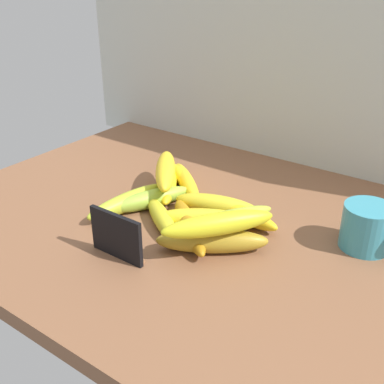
{
  "coord_description": "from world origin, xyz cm",
  "views": [
    {
      "loc": [
        44.58,
        -66.31,
        49.56
      ],
      "look_at": [
        -4.02,
        1.34,
        8.0
      ],
      "focal_mm": 44.31,
      "sensor_mm": 36.0,
      "label": 1
    }
  ],
  "objects_px": {
    "chalkboard_sign": "(117,237)",
    "banana_6": "(151,199)",
    "banana_1": "(240,213)",
    "banana_2": "(207,220)",
    "banana_5": "(180,176)",
    "banana_0": "(218,206)",
    "banana_7": "(129,201)",
    "banana_3": "(168,185)",
    "banana_9": "(189,226)",
    "banana_4": "(162,219)",
    "banana_13": "(220,221)",
    "banana_8": "(187,182)",
    "banana_10": "(212,241)",
    "coffee_mug": "(368,227)",
    "banana_12": "(166,170)",
    "banana_11": "(218,224)"
  },
  "relations": [
    {
      "from": "banana_2",
      "to": "banana_5",
      "type": "distance_m",
      "value": 0.22
    },
    {
      "from": "banana_0",
      "to": "banana_7",
      "type": "distance_m",
      "value": 0.18
    },
    {
      "from": "chalkboard_sign",
      "to": "coffee_mug",
      "type": "relative_size",
      "value": 1.06
    },
    {
      "from": "banana_1",
      "to": "chalkboard_sign",
      "type": "bearing_deg",
      "value": -115.55
    },
    {
      "from": "chalkboard_sign",
      "to": "banana_13",
      "type": "xyz_separation_m",
      "value": [
        0.13,
        0.12,
        0.02
      ]
    },
    {
      "from": "chalkboard_sign",
      "to": "banana_7",
      "type": "xyz_separation_m",
      "value": [
        -0.1,
        0.14,
        -0.02
      ]
    },
    {
      "from": "banana_11",
      "to": "banana_13",
      "type": "bearing_deg",
      "value": 111.43
    },
    {
      "from": "banana_9",
      "to": "banana_8",
      "type": "bearing_deg",
      "value": 127.53
    },
    {
      "from": "banana_4",
      "to": "banana_11",
      "type": "distance_m",
      "value": 0.15
    },
    {
      "from": "banana_4",
      "to": "banana_6",
      "type": "height_order",
      "value": "banana_6"
    },
    {
      "from": "coffee_mug",
      "to": "banana_1",
      "type": "xyz_separation_m",
      "value": [
        -0.23,
        -0.05,
        -0.02
      ]
    },
    {
      "from": "banana_1",
      "to": "banana_9",
      "type": "bearing_deg",
      "value": -118.73
    },
    {
      "from": "chalkboard_sign",
      "to": "banana_6",
      "type": "distance_m",
      "value": 0.19
    },
    {
      "from": "coffee_mug",
      "to": "banana_12",
      "type": "distance_m",
      "value": 0.42
    },
    {
      "from": "banana_8",
      "to": "banana_12",
      "type": "relative_size",
      "value": 1.05
    },
    {
      "from": "chalkboard_sign",
      "to": "banana_0",
      "type": "bearing_deg",
      "value": 75.19
    },
    {
      "from": "banana_4",
      "to": "banana_5",
      "type": "distance_m",
      "value": 0.2
    },
    {
      "from": "banana_0",
      "to": "banana_2",
      "type": "bearing_deg",
      "value": -76.88
    },
    {
      "from": "banana_0",
      "to": "banana_3",
      "type": "distance_m",
      "value": 0.14
    },
    {
      "from": "banana_8",
      "to": "banana_10",
      "type": "relative_size",
      "value": 1.04
    },
    {
      "from": "coffee_mug",
      "to": "banana_8",
      "type": "relative_size",
      "value": 0.51
    },
    {
      "from": "banana_7",
      "to": "banana_12",
      "type": "distance_m",
      "value": 0.11
    },
    {
      "from": "banana_12",
      "to": "banana_13",
      "type": "xyz_separation_m",
      "value": [
        0.21,
        -0.12,
        0.0
      ]
    },
    {
      "from": "banana_4",
      "to": "banana_10",
      "type": "xyz_separation_m",
      "value": [
        0.12,
        -0.02,
        0.0
      ]
    },
    {
      "from": "banana_9",
      "to": "banana_3",
      "type": "bearing_deg",
      "value": 140.51
    },
    {
      "from": "coffee_mug",
      "to": "banana_3",
      "type": "bearing_deg",
      "value": -175.53
    },
    {
      "from": "banana_7",
      "to": "banana_9",
      "type": "relative_size",
      "value": 0.99
    },
    {
      "from": "banana_5",
      "to": "chalkboard_sign",
      "type": "bearing_deg",
      "value": -72.67
    },
    {
      "from": "banana_6",
      "to": "banana_13",
      "type": "distance_m",
      "value": 0.21
    },
    {
      "from": "coffee_mug",
      "to": "banana_1",
      "type": "bearing_deg",
      "value": -167.48
    },
    {
      "from": "banana_2",
      "to": "banana_13",
      "type": "height_order",
      "value": "banana_13"
    },
    {
      "from": "banana_5",
      "to": "banana_9",
      "type": "height_order",
      "value": "banana_9"
    },
    {
      "from": "banana_9",
      "to": "banana_6",
      "type": "bearing_deg",
      "value": 162.03
    },
    {
      "from": "banana_2",
      "to": "banana_5",
      "type": "height_order",
      "value": "banana_2"
    },
    {
      "from": "banana_1",
      "to": "banana_13",
      "type": "distance_m",
      "value": 0.12
    },
    {
      "from": "banana_11",
      "to": "banana_12",
      "type": "xyz_separation_m",
      "value": [
        -0.22,
        0.13,
        -0.01
      ]
    },
    {
      "from": "banana_2",
      "to": "banana_9",
      "type": "height_order",
      "value": "banana_2"
    },
    {
      "from": "chalkboard_sign",
      "to": "banana_7",
      "type": "distance_m",
      "value": 0.17
    },
    {
      "from": "banana_1",
      "to": "banana_2",
      "type": "relative_size",
      "value": 0.9
    },
    {
      "from": "chalkboard_sign",
      "to": "banana_6",
      "type": "relative_size",
      "value": 0.62
    },
    {
      "from": "banana_0",
      "to": "banana_13",
      "type": "xyz_separation_m",
      "value": [
        0.07,
        -0.11,
        0.04
      ]
    },
    {
      "from": "chalkboard_sign",
      "to": "banana_2",
      "type": "relative_size",
      "value": 0.57
    },
    {
      "from": "banana_1",
      "to": "banana_3",
      "type": "relative_size",
      "value": 0.98
    },
    {
      "from": "banana_5",
      "to": "banana_6",
      "type": "height_order",
      "value": "banana_6"
    },
    {
      "from": "banana_6",
      "to": "banana_4",
      "type": "bearing_deg",
      "value": -35.52
    },
    {
      "from": "chalkboard_sign",
      "to": "banana_5",
      "type": "height_order",
      "value": "chalkboard_sign"
    },
    {
      "from": "banana_13",
      "to": "banana_9",
      "type": "bearing_deg",
      "value": 169.42
    },
    {
      "from": "banana_1",
      "to": "banana_9",
      "type": "relative_size",
      "value": 0.85
    },
    {
      "from": "banana_4",
      "to": "banana_6",
      "type": "distance_m",
      "value": 0.08
    },
    {
      "from": "coffee_mug",
      "to": "banana_7",
      "type": "xyz_separation_m",
      "value": [
        -0.44,
        -0.14,
        -0.02
      ]
    }
  ]
}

